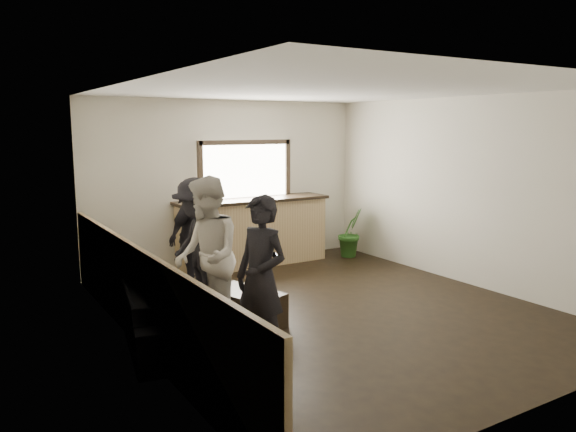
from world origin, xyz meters
TOP-DOWN VIEW (x-y plane):
  - ground at (0.00, 0.00)m, footprint 5.00×6.00m
  - room_shell at (-0.74, 0.00)m, footprint 5.01×6.01m
  - bar_counter at (0.30, 2.70)m, footprint 2.70×0.68m
  - sofa at (-2.15, 0.22)m, footprint 1.27×2.35m
  - coffee_table at (-1.18, 0.10)m, footprint 0.78×1.03m
  - cup_a at (-1.38, 0.23)m, footprint 0.17×0.17m
  - cup_b at (-1.09, 0.02)m, footprint 0.13×0.13m
  - potted_plant at (2.11, 2.29)m, footprint 0.57×0.50m
  - person_a at (-1.50, -0.87)m, footprint 0.58×0.71m
  - person_b at (-1.70, 0.04)m, footprint 0.88×1.03m
  - person_c at (-1.51, 0.74)m, footprint 0.73×1.17m
  - person_d at (-1.20, 1.68)m, footprint 1.04×0.83m

SIDE VIEW (x-z plane):
  - ground at x=0.00m, z-range -0.01..0.01m
  - coffee_table at x=-1.18m, z-range 0.00..0.41m
  - sofa at x=-2.15m, z-range 0.00..0.65m
  - potted_plant at x=2.11m, z-range 0.00..0.90m
  - cup_b at x=-1.09m, z-range 0.41..0.49m
  - cup_a at x=-1.38m, z-range 0.41..0.50m
  - bar_counter at x=0.30m, z-range -0.42..1.71m
  - person_d at x=-1.20m, z-range 0.00..1.65m
  - person_a at x=-1.50m, z-range 0.00..1.68m
  - person_c at x=-1.51m, z-range 0.00..1.73m
  - person_b at x=-1.70m, z-range 0.00..1.81m
  - room_shell at x=-0.74m, z-range 0.07..2.87m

